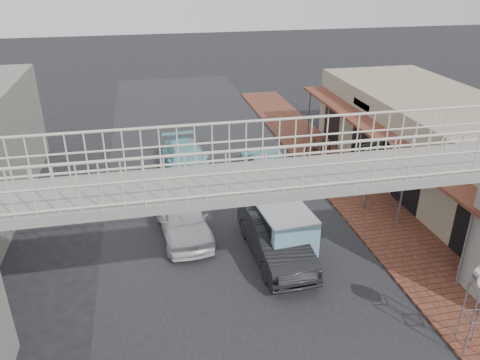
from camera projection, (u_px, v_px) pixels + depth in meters
name	position (u px, v px, depth m)	size (l,w,h in m)	color
ground	(239.00, 260.00, 17.18)	(120.00, 120.00, 0.00)	black
road_strip	(239.00, 260.00, 17.18)	(10.00, 60.00, 0.01)	black
sidewalk	(366.00, 204.00, 21.04)	(3.00, 40.00, 0.10)	brown
shophouse_row	(450.00, 148.00, 21.93)	(7.20, 18.00, 4.00)	gray
footbridge	(270.00, 247.00, 12.29)	(16.40, 2.40, 6.34)	gray
white_hatchback	(183.00, 217.00, 18.53)	(1.81, 4.49, 1.53)	white
dark_sedan	(275.00, 237.00, 17.10)	(1.72, 4.95, 1.63)	black
angkot_curb	(264.00, 164.00, 23.61)	(2.18, 4.73, 1.31)	#77C7CF
angkot_far	(187.00, 160.00, 23.85)	(2.11, 5.20, 1.51)	#75C2CB
angkot_van	(278.00, 219.00, 17.54)	(2.08, 4.01, 1.90)	black
motorcycle_near	(323.00, 175.00, 22.61)	(0.66, 1.88, 0.99)	black
motorcycle_far	(318.00, 147.00, 26.09)	(0.43, 1.53, 0.92)	black
arrow_sign	(386.00, 151.00, 19.85)	(1.92, 1.28, 3.18)	#59595B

